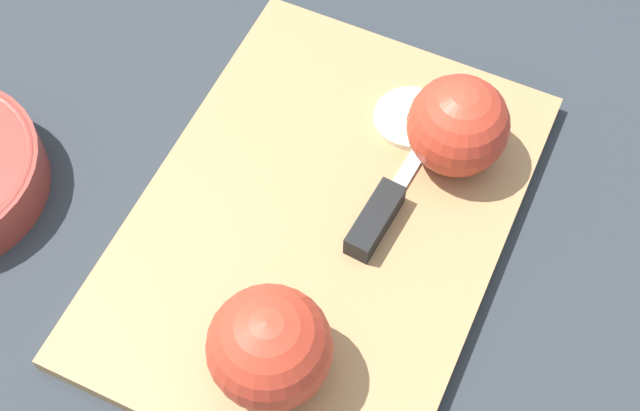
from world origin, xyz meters
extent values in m
plane|color=#282D33|center=(0.00, 0.00, 0.00)|extent=(4.00, 4.00, 0.00)
cube|color=#A37A4C|center=(0.00, 0.00, 0.01)|extent=(0.38, 0.28, 0.02)
sphere|color=red|center=(-0.12, -0.03, 0.06)|extent=(0.08, 0.08, 0.08)
cylinder|color=beige|center=(-0.11, -0.03, 0.06)|extent=(0.06, 0.06, 0.08)
sphere|color=red|center=(0.10, -0.06, 0.05)|extent=(0.08, 0.08, 0.08)
cylinder|color=beige|center=(0.10, -0.07, 0.05)|extent=(0.07, 0.03, 0.07)
cube|color=silver|center=(0.09, -0.04, 0.02)|extent=(0.10, 0.01, 0.00)
cube|color=black|center=(0.01, -0.04, 0.03)|extent=(0.06, 0.02, 0.02)
cylinder|color=beige|center=(0.11, -0.02, 0.02)|extent=(0.06, 0.06, 0.01)
camera|label=1|loc=(-0.29, -0.15, 0.59)|focal=50.00mm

